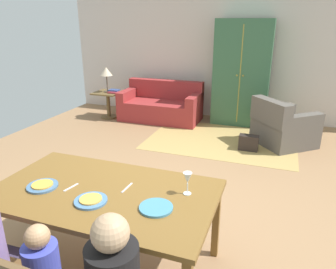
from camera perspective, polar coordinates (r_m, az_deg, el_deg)
The scene contains 20 objects.
ground_plane at distance 4.41m, azimuth 3.79°, elevation -8.09°, with size 7.47×6.30×0.02m, color #966F4B.
back_wall at distance 7.07m, azimuth 11.50°, elevation 13.74°, with size 7.47×0.10×2.70m, color beige.
dining_table at distance 2.68m, azimuth -11.51°, elevation -11.09°, with size 1.82×1.04×0.76m.
plate_near_man at distance 2.83m, azimuth -21.70°, elevation -8.64°, with size 0.25×0.25×0.02m, color #486E96.
pizza_near_man at distance 2.83m, azimuth -21.74°, elevation -8.37°, with size 0.17×0.17×0.01m, color gold.
plate_near_child at distance 2.51m, azimuth -13.76°, elevation -11.53°, with size 0.25×0.25×0.02m, color teal.
pizza_near_child at distance 2.51m, azimuth -13.78°, elevation -11.24°, with size 0.17×0.17×0.01m, color gold.
plate_near_woman at distance 2.37m, azimuth -2.18°, elevation -13.05°, with size 0.25×0.25×0.02m, color teal.
wine_glass at distance 2.49m, azimuth 3.55°, elevation -8.00°, with size 0.07×0.07×0.19m.
fork at distance 2.75m, azimuth -17.10°, elevation -9.10°, with size 0.02×0.15×0.01m, color silver.
knife at distance 2.65m, azimuth -7.41°, elevation -9.51°, with size 0.01×0.17×0.01m, color silver.
area_rug at distance 5.84m, azimuth 9.57°, elevation -1.01°, with size 2.60×1.80×0.01m, color tan.
couch at distance 6.92m, azimuth -1.22°, elevation 5.18°, with size 1.70×0.86×0.82m.
armchair at distance 5.82m, azimuth 19.95°, elevation 1.27°, with size 1.21×1.21×0.82m.
armoire at distance 6.69m, azimuth 13.19°, elevation 10.70°, with size 1.10×0.59×2.10m.
side_table at distance 7.17m, azimuth -10.74°, elevation 5.96°, with size 0.56×0.56×0.58m.
table_lamp at distance 7.05m, azimuth -11.07°, elevation 10.95°, with size 0.26×0.26×0.54m.
book_lower at distance 6.99m, azimuth -9.80°, elevation 7.49°, with size 0.22×0.16×0.03m, color maroon.
book_upper at distance 7.08m, azimuth -9.69°, elevation 7.88°, with size 0.22×0.16×0.03m, color #314884.
handbag at distance 5.45m, azimuth 14.33°, elevation -1.46°, with size 0.32×0.16×0.26m, color #2B2220.
Camera 1 is at (1.04, -3.21, 2.05)m, focal length 33.78 mm.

